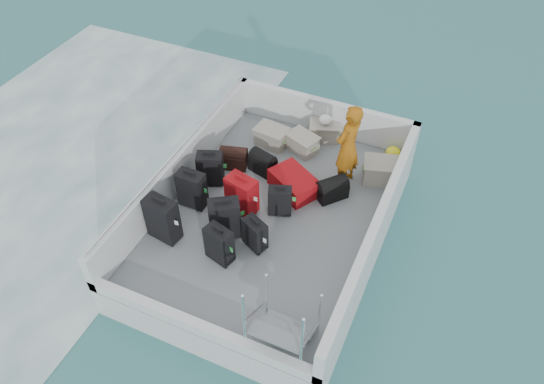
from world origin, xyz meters
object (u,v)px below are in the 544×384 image
Objects in this scene: suitcase_0 at (163,219)px; crate_1 at (302,144)px; suitcase_3 at (219,245)px; suitcase_5 at (242,195)px; passenger at (348,146)px; crate_2 at (324,132)px; suitcase_7 at (280,201)px; suitcase_8 at (294,183)px; suitcase_1 at (192,190)px; suitcase_2 at (210,169)px; suitcase_4 at (225,219)px; suitcase_6 at (255,234)px; crate_3 at (382,172)px; crate_0 at (272,137)px.

suitcase_0 reaches higher than crate_1.
suitcase_5 is at bearing 113.39° from suitcase_3.
passenger reaches higher than suitcase_3.
suitcase_0 is at bearing -166.98° from suitcase_3.
passenger is at bearing -53.54° from crate_2.
suitcase_3 is at bearing -7.27° from passenger.
suitcase_0 is at bearing -160.35° from suitcase_7.
passenger is (1.16, 2.42, 0.47)m from suitcase_3.
suitcase_8 is (0.60, 0.79, -0.18)m from suitcase_5.
suitcase_0 is at bearing -92.73° from suitcase_1.
suitcase_2 is 1.19× the size of crate_1.
crate_2 is at bearing 64.10° from crate_1.
suitcase_3 is 0.50m from suitcase_4.
suitcase_1 reaches higher than suitcase_6.
crate_2 is at bearing 97.93° from suitcase_3.
suitcase_8 is (0.01, 0.59, -0.10)m from suitcase_7.
suitcase_6 is 1.00× the size of suitcase_7.
suitcase_0 is 1.10× the size of suitcase_4.
suitcase_5 reaches higher than crate_3.
crate_1 is 0.34× the size of passenger.
suitcase_2 is 1.18× the size of suitcase_7.
suitcase_0 is at bearing -114.83° from suitcase_2.
suitcase_7 is 1.79m from crate_0.
crate_0 reaches higher than suitcase_8.
suitcase_5 is at bearing -47.32° from suitcase_2.
passenger is at bearing 2.87° from suitcase_2.
crate_2 is 0.86× the size of crate_3.
suitcase_3 is (1.01, -0.04, -0.07)m from suitcase_0.
suitcase_3 is 1.20× the size of crate_1.
suitcase_2 reaches higher than crate_2.
suitcase_6 is 0.65× the size of suitcase_8.
suitcase_4 is 1.26× the size of crate_0.
crate_0 is 2.17m from crate_3.
suitcase_1 reaches higher than crate_3.
passenger reaches higher than suitcase_7.
suitcase_7 is 0.60m from suitcase_8.
crate_1 is at bearing 29.98° from suitcase_2.
suitcase_6 is 2.66m from crate_3.
suitcase_0 reaches higher than crate_0.
crate_3 is (1.32, -0.68, 0.03)m from crate_2.
crate_2 is at bearing 75.34° from suitcase_0.
suitcase_8 is 0.52× the size of passenger.
crate_3 is (1.57, -0.18, 0.03)m from crate_1.
passenger is (2.12, 1.58, 0.45)m from suitcase_1.
suitcase_5 is 2.42m from crate_2.
suitcase_0 is 1.40m from suitcase_2.
crate_3 is (2.17, -0.11, 0.02)m from crate_0.
crate_1 is (-0.19, 2.45, -0.11)m from suitcase_6.
suitcase_6 is 2.51m from crate_0.
crate_0 is at bearing 133.36° from suitcase_6.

